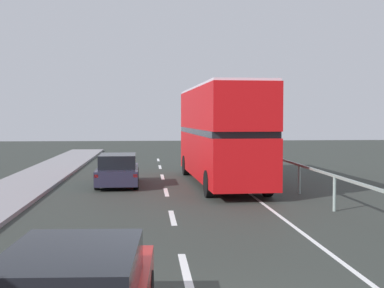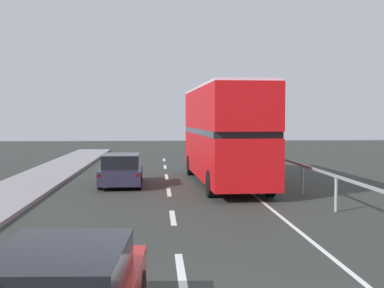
{
  "view_description": "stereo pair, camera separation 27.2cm",
  "coord_description": "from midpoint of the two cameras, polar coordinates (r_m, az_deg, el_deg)",
  "views": [
    {
      "loc": [
        -0.71,
        -6.91,
        2.93
      ],
      "look_at": [
        0.53,
        7.84,
        2.19
      ],
      "focal_mm": 49.23,
      "sensor_mm": 36.0,
      "label": 1
    },
    {
      "loc": [
        -0.44,
        -6.93,
        2.93
      ],
      "look_at": [
        0.53,
        7.84,
        2.19
      ],
      "focal_mm": 49.23,
      "sensor_mm": 36.0,
      "label": 2
    }
  ],
  "objects": [
    {
      "name": "bridge_side_railing",
      "position": [
        17.02,
        15.8,
        -3.97
      ],
      "size": [
        0.1,
        42.0,
        1.15
      ],
      "color": "gray",
      "rests_on": "ground"
    },
    {
      "name": "sedan_car_ahead",
      "position": [
        22.97,
        -7.32,
        -2.84
      ],
      "size": [
        1.83,
        4.26,
        1.36
      ],
      "rotation": [
        0.0,
        0.0,
        0.02
      ],
      "color": "#242236",
      "rests_on": "ground"
    },
    {
      "name": "lane_paint_markings",
      "position": [
        16.16,
        5.49,
        -7.58
      ],
      "size": [
        3.34,
        46.0,
        0.01
      ],
      "color": "silver",
      "rests_on": "ground"
    },
    {
      "name": "double_decker_bus_red",
      "position": [
        23.07,
        3.84,
        1.28
      ],
      "size": [
        2.84,
        10.69,
        4.29
      ],
      "rotation": [
        0.0,
        0.0,
        0.04
      ],
      "color": "red",
      "rests_on": "ground"
    }
  ]
}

